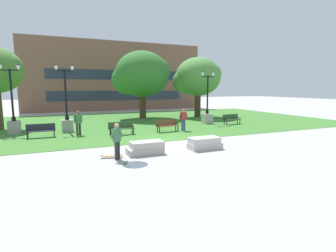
{
  "coord_description": "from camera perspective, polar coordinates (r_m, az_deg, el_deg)",
  "views": [
    {
      "loc": [
        -6.41,
        -14.68,
        3.3
      ],
      "look_at": [
        -0.74,
        -1.4,
        1.2
      ],
      "focal_mm": 28.0,
      "sensor_mm": 36.0,
      "label": 1
    }
  ],
  "objects": [
    {
      "name": "ground_plane",
      "position": [
        16.36,
        0.45,
        -3.36
      ],
      "size": [
        140.0,
        140.0,
        0.0
      ],
      "primitive_type": "plane",
      "color": "#A3A09B"
    },
    {
      "name": "grass_lawn",
      "position": [
        25.71,
        -8.49,
        0.84
      ],
      "size": [
        40.0,
        20.0,
        0.02
      ],
      "primitive_type": "cube",
      "color": "#3D752D",
      "rests_on": "ground"
    },
    {
      "name": "concrete_block_center",
      "position": [
        13.3,
        -4.85,
        -4.77
      ],
      "size": [
        1.83,
        0.9,
        0.64
      ],
      "color": "#B2ADA3",
      "rests_on": "ground"
    },
    {
      "name": "concrete_block_left",
      "position": [
        14.47,
        7.98,
        -3.75
      ],
      "size": [
        1.8,
        0.9,
        0.64
      ],
      "color": "#BCB7B2",
      "rests_on": "ground"
    },
    {
      "name": "person_skateboarder",
      "position": [
        12.32,
        -11.04,
        -2.79
      ],
      "size": [
        0.72,
        0.46,
        1.71
      ],
      "color": "#28282D",
      "rests_on": "ground"
    },
    {
      "name": "skateboard",
      "position": [
        12.82,
        -12.2,
        -6.44
      ],
      "size": [
        1.04,
        0.43,
        0.14
      ],
      "color": "olive",
      "rests_on": "ground"
    },
    {
      "name": "puddle",
      "position": [
        11.58,
        -7.12,
        -8.34
      ],
      "size": [
        1.1,
        1.1,
        0.01
      ],
      "primitive_type": "cylinder",
      "color": "#47515B",
      "rests_on": "ground"
    },
    {
      "name": "park_bench_near_left",
      "position": [
        19.44,
        -25.96,
        -0.73
      ],
      "size": [
        1.81,
        0.56,
        0.9
      ],
      "color": "#1E232D",
      "rests_on": "grass_lawn"
    },
    {
      "name": "park_bench_near_right",
      "position": [
        18.8,
        -10.13,
        -0.3
      ],
      "size": [
        1.82,
        0.6,
        0.9
      ],
      "color": "#284723",
      "rests_on": "grass_lawn"
    },
    {
      "name": "park_bench_far_left",
      "position": [
        19.83,
        -0.2,
        0.27
      ],
      "size": [
        1.85,
        0.76,
        0.9
      ],
      "color": "brown",
      "rests_on": "grass_lawn"
    },
    {
      "name": "park_bench_far_right",
      "position": [
        24.57,
        13.64,
        1.59
      ],
      "size": [
        1.85,
        0.73,
        0.9
      ],
      "color": "#284723",
      "rests_on": "grass_lawn"
    },
    {
      "name": "lamp_post_right",
      "position": [
        24.63,
        8.52,
        2.84
      ],
      "size": [
        1.32,
        0.8,
        4.81
      ],
      "color": "#ADA89E",
      "rests_on": "grass_lawn"
    },
    {
      "name": "lamp_post_left",
      "position": [
        22.07,
        -30.56,
        1.25
      ],
      "size": [
        1.32,
        0.8,
        5.03
      ],
      "color": "gray",
      "rests_on": "grass_lawn"
    },
    {
      "name": "lamp_post_center",
      "position": [
        21.18,
        -21.13,
        1.59
      ],
      "size": [
        1.32,
        0.8,
        5.03
      ],
      "color": "gray",
      "rests_on": "grass_lawn"
    },
    {
      "name": "tree_near_left",
      "position": [
        30.12,
        6.43,
        10.47
      ],
      "size": [
        5.31,
        5.06,
        6.68
      ],
      "color": "#42301E",
      "rests_on": "grass_lawn"
    },
    {
      "name": "tree_far_right",
      "position": [
        28.81,
        -5.78,
        11.02
      ],
      "size": [
        6.08,
        5.79,
        7.21
      ],
      "color": "#42301E",
      "rests_on": "grass_lawn"
    },
    {
      "name": "person_bystander_near_lawn",
      "position": [
        19.26,
        -18.96,
        0.91
      ],
      "size": [
        0.62,
        0.37,
        1.71
      ],
      "color": "#28282D",
      "rests_on": "grass_lawn"
    },
    {
      "name": "person_bystander_far_lawn",
      "position": [
        20.19,
        3.37,
        1.67
      ],
      "size": [
        0.74,
        0.3,
        1.71
      ],
      "color": "#384C7A",
      "rests_on": "grass_lawn"
    },
    {
      "name": "building_facade_distant",
      "position": [
        40.16,
        -10.84,
        10.59
      ],
      "size": [
        26.3,
        1.03,
        10.05
      ],
      "color": "brown",
      "rests_on": "ground"
    }
  ]
}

